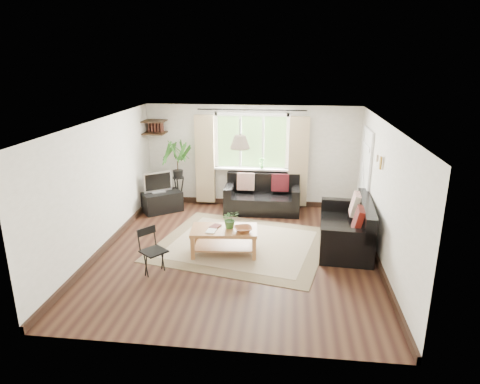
# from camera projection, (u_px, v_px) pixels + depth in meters

# --- Properties ---
(floor) EXTENTS (5.50, 5.50, 0.00)m
(floor) POSITION_uv_depth(u_px,v_px,m) (237.00, 253.00, 7.88)
(floor) COLOR black
(floor) RESTS_ON ground
(ceiling) EXTENTS (5.50, 5.50, 0.00)m
(ceiling) POSITION_uv_depth(u_px,v_px,m) (237.00, 122.00, 7.15)
(ceiling) COLOR white
(ceiling) RESTS_ON floor
(wall_back) EXTENTS (5.00, 0.02, 2.40)m
(wall_back) POSITION_uv_depth(u_px,v_px,m) (252.00, 156.00, 10.12)
(wall_back) COLOR beige
(wall_back) RESTS_ON floor
(wall_front) EXTENTS (5.00, 0.02, 2.40)m
(wall_front) POSITION_uv_depth(u_px,v_px,m) (208.00, 262.00, 4.91)
(wall_front) COLOR beige
(wall_front) RESTS_ON floor
(wall_left) EXTENTS (0.02, 5.50, 2.40)m
(wall_left) POSITION_uv_depth(u_px,v_px,m) (102.00, 186.00, 7.80)
(wall_left) COLOR beige
(wall_left) RESTS_ON floor
(wall_right) EXTENTS (0.02, 5.50, 2.40)m
(wall_right) POSITION_uv_depth(u_px,v_px,m) (384.00, 196.00, 7.24)
(wall_right) COLOR beige
(wall_right) RESTS_ON floor
(rug) EXTENTS (3.58, 3.24, 0.02)m
(rug) POSITION_uv_depth(u_px,v_px,m) (241.00, 244.00, 8.23)
(rug) COLOR beige
(rug) RESTS_ON floor
(window) EXTENTS (2.50, 0.16, 2.16)m
(window) POSITION_uv_depth(u_px,v_px,m) (252.00, 142.00, 9.98)
(window) COLOR white
(window) RESTS_ON wall_back
(door) EXTENTS (0.06, 0.96, 2.06)m
(door) POSITION_uv_depth(u_px,v_px,m) (365.00, 180.00, 8.91)
(door) COLOR silver
(door) RESTS_ON wall_right
(corner_shelf) EXTENTS (0.50, 0.50, 0.34)m
(corner_shelf) POSITION_uv_depth(u_px,v_px,m) (155.00, 127.00, 9.93)
(corner_shelf) COLOR black
(corner_shelf) RESTS_ON wall_back
(pendant_lamp) EXTENTS (0.36, 0.36, 0.54)m
(pendant_lamp) POSITION_uv_depth(u_px,v_px,m) (240.00, 139.00, 7.64)
(pendant_lamp) COLOR beige
(pendant_lamp) RESTS_ON ceiling
(wall_sconce) EXTENTS (0.12, 0.12, 0.28)m
(wall_sconce) POSITION_uv_depth(u_px,v_px,m) (379.00, 161.00, 7.37)
(wall_sconce) COLOR beige
(wall_sconce) RESTS_ON wall_right
(sofa_back) EXTENTS (1.71, 0.86, 0.80)m
(sofa_back) POSITION_uv_depth(u_px,v_px,m) (262.00, 195.00, 9.87)
(sofa_back) COLOR black
(sofa_back) RESTS_ON floor
(sofa_right) EXTENTS (1.89, 1.04, 0.86)m
(sofa_right) POSITION_uv_depth(u_px,v_px,m) (345.00, 225.00, 8.04)
(sofa_right) COLOR black
(sofa_right) RESTS_ON floor
(coffee_table) EXTENTS (1.24, 0.75, 0.49)m
(coffee_table) POSITION_uv_depth(u_px,v_px,m) (224.00, 241.00, 7.78)
(coffee_table) COLOR brown
(coffee_table) RESTS_ON floor
(table_plant) EXTENTS (0.39, 0.37, 0.34)m
(table_plant) POSITION_uv_depth(u_px,v_px,m) (230.00, 219.00, 7.71)
(table_plant) COLOR #2F5A24
(table_plant) RESTS_ON coffee_table
(bowl) EXTENTS (0.42, 0.42, 0.08)m
(bowl) POSITION_uv_depth(u_px,v_px,m) (243.00, 229.00, 7.59)
(bowl) COLOR #985934
(bowl) RESTS_ON coffee_table
(book_a) EXTENTS (0.18, 0.23, 0.02)m
(book_a) POSITION_uv_depth(u_px,v_px,m) (207.00, 230.00, 7.61)
(book_a) COLOR white
(book_a) RESTS_ON coffee_table
(book_b) EXTENTS (0.23, 0.26, 0.02)m
(book_b) POSITION_uv_depth(u_px,v_px,m) (212.00, 225.00, 7.84)
(book_b) COLOR #582823
(book_b) RESTS_ON coffee_table
(tv_stand) EXTENTS (0.98, 0.91, 0.47)m
(tv_stand) POSITION_uv_depth(u_px,v_px,m) (162.00, 202.00, 9.93)
(tv_stand) COLOR black
(tv_stand) RESTS_ON floor
(tv) EXTENTS (0.67, 0.57, 0.51)m
(tv) POSITION_uv_depth(u_px,v_px,m) (158.00, 182.00, 9.79)
(tv) COLOR #A5A5AA
(tv) RESTS_ON tv_stand
(palm_stand) EXTENTS (0.68, 0.68, 1.59)m
(palm_stand) POSITION_uv_depth(u_px,v_px,m) (178.00, 175.00, 10.08)
(palm_stand) COLOR black
(palm_stand) RESTS_ON floor
(folding_chair) EXTENTS (0.56, 0.56, 0.77)m
(folding_chair) POSITION_uv_depth(u_px,v_px,m) (154.00, 252.00, 7.02)
(folding_chair) COLOR black
(folding_chair) RESTS_ON floor
(sill_plant) EXTENTS (0.14, 0.10, 0.27)m
(sill_plant) POSITION_uv_depth(u_px,v_px,m) (262.00, 163.00, 10.02)
(sill_plant) COLOR #2D6023
(sill_plant) RESTS_ON window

